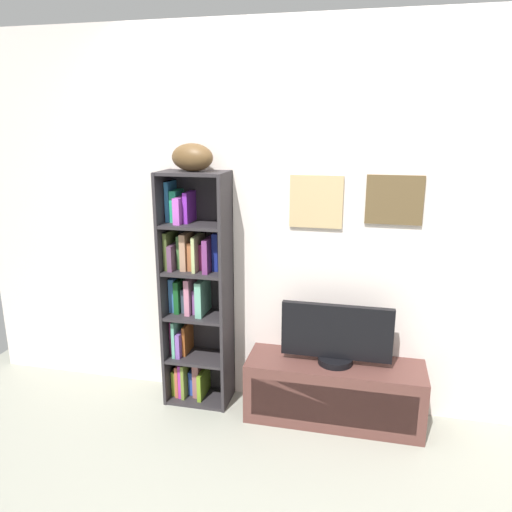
{
  "coord_description": "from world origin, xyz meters",
  "views": [
    {
      "loc": [
        0.33,
        -1.95,
        1.87
      ],
      "look_at": [
        -0.31,
        0.85,
        1.09
      ],
      "focal_mm": 34.47,
      "sensor_mm": 36.0,
      "label": 1
    }
  ],
  "objects_px": {
    "bookshelf": "(194,293)",
    "football": "(192,157)",
    "television": "(336,335)",
    "tv_stand": "(334,391)"
  },
  "relations": [
    {
      "from": "bookshelf",
      "to": "football",
      "type": "height_order",
      "value": "football"
    },
    {
      "from": "bookshelf",
      "to": "television",
      "type": "bearing_deg",
      "value": -4.23
    },
    {
      "from": "tv_stand",
      "to": "television",
      "type": "height_order",
      "value": "television"
    },
    {
      "from": "bookshelf",
      "to": "football",
      "type": "distance_m",
      "value": 0.89
    },
    {
      "from": "football",
      "to": "television",
      "type": "bearing_deg",
      "value": -2.53
    },
    {
      "from": "football",
      "to": "television",
      "type": "distance_m",
      "value": 1.42
    },
    {
      "from": "bookshelf",
      "to": "tv_stand",
      "type": "xyz_separation_m",
      "value": [
        0.96,
        -0.07,
        -0.57
      ]
    },
    {
      "from": "tv_stand",
      "to": "bookshelf",
      "type": "bearing_deg",
      "value": 175.7
    },
    {
      "from": "bookshelf",
      "to": "tv_stand",
      "type": "height_order",
      "value": "bookshelf"
    },
    {
      "from": "bookshelf",
      "to": "television",
      "type": "height_order",
      "value": "bookshelf"
    }
  ]
}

